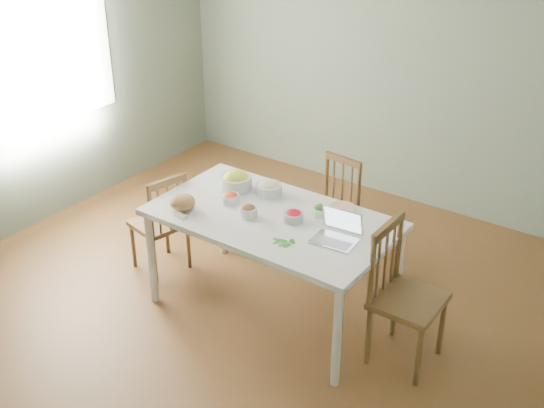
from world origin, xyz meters
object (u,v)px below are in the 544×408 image
Objects in this scene: dining_table at (272,264)px; laptop at (335,229)px; chair_far at (330,211)px; chair_left at (159,221)px; chair_right at (409,298)px; bread_boule at (183,202)px; bowl_squash at (236,181)px.

dining_table is 5.96× the size of laptop.
chair_far reaches higher than dining_table.
laptop reaches higher than chair_left.
chair_right reaches higher than bread_boule.
chair_far is at bearing 145.14° from chair_left.
dining_table is 0.82m from bread_boule.
laptop reaches higher than chair_far.
chair_far is at bearing 52.90° from chair_right.
dining_table is at bearing -22.01° from bowl_squash.
chair_far is 2.99× the size of laptop.
dining_table is 1.97× the size of chair_left.
chair_right is 0.69m from laptop.
bowl_squash reaches higher than chair_left.
bowl_squash is at bearing 85.23° from chair_right.
chair_right is at bearing 105.64° from chair_left.
chair_far is 0.86× the size of chair_right.
bread_boule is (0.52, -0.25, 0.45)m from chair_left.
dining_table is 1.99× the size of chair_far.
laptop is at bearing 102.65° from chair_right.
chair_left is at bearing -131.34° from chair_far.
chair_far is at bearing 116.72° from laptop.
chair_far is 0.97m from bowl_squash.
chair_far is 0.99× the size of chair_left.
bread_boule is at bearing -107.70° from chair_far.
laptop reaches higher than bowl_squash.
bowl_squash is at bearing 77.51° from bread_boule.
chair_right is 3.48× the size of laptop.
chair_far is (-0.06, 0.93, 0.03)m from dining_table.
dining_table is 0.72m from bowl_squash.
laptop is at bearing -13.38° from bowl_squash.
chair_right is 1.77m from bread_boule.
chair_far is at bearing 66.23° from bread_boule.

